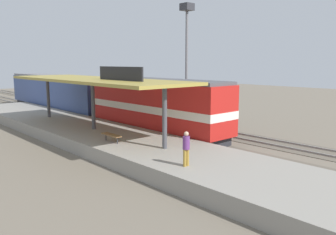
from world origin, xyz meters
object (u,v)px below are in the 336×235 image
(platform_bench, at_px, (111,135))
(passenger_carriage_single, at_px, (56,93))
(person_waiting, at_px, (186,147))
(freight_car, at_px, (166,103))
(light_mast, at_px, (187,37))
(locomotive, at_px, (154,106))

(platform_bench, height_order, passenger_carriage_single, passenger_carriage_single)
(platform_bench, bearing_deg, person_waiting, -91.33)
(passenger_carriage_single, distance_m, freight_car, 15.04)
(person_waiting, bearing_deg, freight_car, 51.27)
(platform_bench, xyz_separation_m, freight_car, (10.60, 6.66, 0.63))
(platform_bench, relative_size, person_waiting, 0.99)
(light_mast, xyz_separation_m, person_waiting, (-13.96, -13.76, -6.54))
(platform_bench, distance_m, person_waiting, 6.77)
(freight_car, xyz_separation_m, light_mast, (3.20, 0.34, 6.43))
(platform_bench, height_order, light_mast, light_mast)
(platform_bench, xyz_separation_m, passenger_carriage_single, (6.00, 20.98, 0.97))
(person_waiting, bearing_deg, platform_bench, 88.67)
(person_waiting, bearing_deg, locomotive, 57.67)
(passenger_carriage_single, bearing_deg, person_waiting, -102.52)
(passenger_carriage_single, relative_size, freight_car, 1.67)
(light_mast, distance_m, person_waiting, 20.66)
(freight_car, height_order, person_waiting, freight_car)
(platform_bench, relative_size, passenger_carriage_single, 0.08)
(locomotive, bearing_deg, freight_car, 38.69)
(freight_car, bearing_deg, light_mast, 6.13)
(platform_bench, bearing_deg, freight_car, 32.15)
(freight_car, distance_m, light_mast, 7.19)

